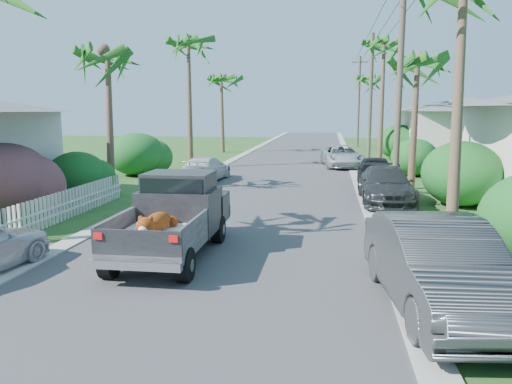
% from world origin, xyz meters
% --- Properties ---
extents(ground, '(120.00, 120.00, 0.00)m').
position_xyz_m(ground, '(0.00, 0.00, 0.00)').
color(ground, '#264D1C').
rests_on(ground, ground).
extents(road, '(8.00, 100.00, 0.02)m').
position_xyz_m(road, '(0.00, 25.00, 0.01)').
color(road, '#38383A').
rests_on(road, ground).
extents(curb_left, '(0.60, 100.00, 0.06)m').
position_xyz_m(curb_left, '(-4.30, 25.00, 0.03)').
color(curb_left, '#A5A39E').
rests_on(curb_left, ground).
extents(curb_right, '(0.60, 100.00, 0.06)m').
position_xyz_m(curb_right, '(4.30, 25.00, 0.03)').
color(curb_right, '#A5A39E').
rests_on(curb_right, ground).
extents(pickup_truck, '(1.98, 5.12, 2.06)m').
position_xyz_m(pickup_truck, '(-1.10, 3.25, 1.01)').
color(pickup_truck, black).
rests_on(pickup_truck, ground).
extents(parked_car_rn, '(2.35, 5.22, 1.66)m').
position_xyz_m(parked_car_rn, '(4.76, 0.24, 0.83)').
color(parked_car_rn, '#303335').
rests_on(parked_car_rn, ground).
extents(parked_car_rm, '(2.04, 4.89, 1.41)m').
position_xyz_m(parked_car_rm, '(5.00, 11.13, 0.71)').
color(parked_car_rm, '#27292B').
rests_on(parked_car_rm, ground).
extents(parked_car_rf, '(1.80, 4.22, 1.42)m').
position_xyz_m(parked_car_rf, '(5.00, 15.70, 0.71)').
color(parked_car_rf, black).
rests_on(parked_car_rf, ground).
extents(parked_car_rd, '(2.91, 5.28, 1.40)m').
position_xyz_m(parked_car_rd, '(3.60, 23.87, 0.70)').
color(parked_car_rd, silver).
rests_on(parked_car_rd, ground).
extents(parked_car_lf, '(2.03, 4.43, 1.25)m').
position_xyz_m(parked_car_lf, '(-3.60, 16.36, 0.63)').
color(parked_car_lf, silver).
rests_on(parked_car_lf, ground).
extents(palm_l_b, '(4.40, 4.40, 7.40)m').
position_xyz_m(palm_l_b, '(-6.80, 12.00, 6.15)').
color(palm_l_b, brown).
rests_on(palm_l_b, ground).
extents(palm_l_c, '(4.40, 4.40, 9.20)m').
position_xyz_m(palm_l_c, '(-6.00, 22.00, 7.91)').
color(palm_l_c, brown).
rests_on(palm_l_c, ground).
extents(palm_l_d, '(4.40, 4.40, 7.70)m').
position_xyz_m(palm_l_d, '(-6.50, 34.00, 6.44)').
color(palm_l_d, brown).
rests_on(palm_l_d, ground).
extents(palm_r_b, '(4.40, 4.40, 7.20)m').
position_xyz_m(palm_r_b, '(6.60, 15.00, 5.95)').
color(palm_r_b, brown).
rests_on(palm_r_b, ground).
extents(palm_r_c, '(4.40, 4.40, 9.40)m').
position_xyz_m(palm_r_c, '(6.20, 26.00, 8.11)').
color(palm_r_c, brown).
rests_on(palm_r_c, ground).
extents(palm_r_d, '(4.40, 4.40, 8.00)m').
position_xyz_m(palm_r_d, '(6.50, 40.00, 6.74)').
color(palm_r_d, brown).
rests_on(palm_r_d, ground).
extents(shrub_l_b, '(3.00, 3.30, 2.60)m').
position_xyz_m(shrub_l_b, '(-7.80, 6.00, 1.30)').
color(shrub_l_b, '#AB1859').
rests_on(shrub_l_b, ground).
extents(shrub_l_c, '(2.40, 2.64, 2.00)m').
position_xyz_m(shrub_l_c, '(-7.40, 10.00, 1.00)').
color(shrub_l_c, '#13451A').
rests_on(shrub_l_c, ground).
extents(shrub_l_d, '(3.20, 3.52, 2.40)m').
position_xyz_m(shrub_l_d, '(-8.00, 18.00, 1.20)').
color(shrub_l_d, '#13451A').
rests_on(shrub_l_d, ground).
extents(shrub_r_b, '(3.00, 3.30, 2.50)m').
position_xyz_m(shrub_r_b, '(7.80, 11.00, 1.25)').
color(shrub_r_b, '#13451A').
rests_on(shrub_r_b, ground).
extents(shrub_r_c, '(2.60, 2.86, 2.10)m').
position_xyz_m(shrub_r_c, '(7.50, 20.00, 1.05)').
color(shrub_r_c, '#13451A').
rests_on(shrub_r_c, ground).
extents(shrub_r_d, '(3.20, 3.52, 2.60)m').
position_xyz_m(shrub_r_d, '(8.00, 30.00, 1.30)').
color(shrub_r_d, '#13451A').
rests_on(shrub_r_d, ground).
extents(picket_fence, '(0.10, 11.00, 1.00)m').
position_xyz_m(picket_fence, '(-6.00, 5.50, 0.50)').
color(picket_fence, white).
rests_on(picket_fence, ground).
extents(house_right_far, '(9.00, 8.00, 4.60)m').
position_xyz_m(house_right_far, '(13.00, 30.00, 2.12)').
color(house_right_far, silver).
rests_on(house_right_far, ground).
extents(utility_pole_b, '(1.60, 0.26, 9.00)m').
position_xyz_m(utility_pole_b, '(5.60, 13.00, 4.60)').
color(utility_pole_b, brown).
rests_on(utility_pole_b, ground).
extents(utility_pole_c, '(1.60, 0.26, 9.00)m').
position_xyz_m(utility_pole_c, '(5.60, 28.00, 4.60)').
color(utility_pole_c, brown).
rests_on(utility_pole_c, ground).
extents(utility_pole_d, '(1.60, 0.26, 9.00)m').
position_xyz_m(utility_pole_d, '(5.60, 43.00, 4.60)').
color(utility_pole_d, brown).
rests_on(utility_pole_d, ground).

